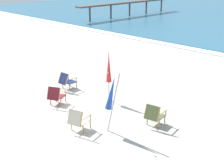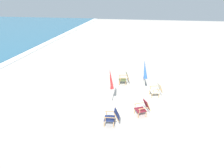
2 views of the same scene
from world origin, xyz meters
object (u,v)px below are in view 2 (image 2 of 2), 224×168
Objects in this scene: beach_chair_mid_center at (125,78)px; beach_chair_back_left at (143,107)px; beach_chair_far_center at (113,117)px; beach_chair_back_right at (157,90)px; umbrella_furled_red at (111,80)px; umbrella_furled_blue at (145,70)px.

beach_chair_mid_center is 4.12m from beach_chair_back_left.
beach_chair_mid_center is at bearing -0.08° from beach_chair_far_center.
beach_chair_back_right is at bearing -31.48° from beach_chair_far_center.
beach_chair_mid_center is at bearing -10.00° from umbrella_furled_red.
umbrella_furled_red is at bearing 170.00° from beach_chair_mid_center.
beach_chair_back_right is at bearing -126.17° from beach_chair_mid_center.
beach_chair_far_center is 0.38× the size of umbrella_furled_blue.
beach_chair_mid_center reaches higher than beach_chair_back_left.
umbrella_furled_red reaches higher than beach_chair_back_left.
umbrella_furled_blue is at bearing 45.57° from beach_chair_back_right.
umbrella_furled_red is (1.12, 1.86, 0.96)m from beach_chair_back_left.
beach_chair_back_left is 1.11× the size of beach_chair_far_center.
umbrella_furled_blue is (3.12, 0.05, 0.94)m from beach_chair_back_left.
umbrella_furled_blue is at bearing -17.37° from beach_chair_far_center.
beach_chair_mid_center is 0.92× the size of beach_chair_back_left.
beach_chair_back_left is at bearing -50.71° from beach_chair_far_center.
umbrella_furled_red is at bearing 115.06° from beach_chair_back_right.
umbrella_furled_blue is at bearing -42.17° from umbrella_furled_red.
beach_chair_back_right reaches higher than beach_chair_far_center.
beach_chair_back_right is 0.39× the size of umbrella_furled_red.
umbrella_furled_red is at bearing 12.03° from beach_chair_far_center.
beach_chair_back_right is 0.39× the size of umbrella_furled_blue.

